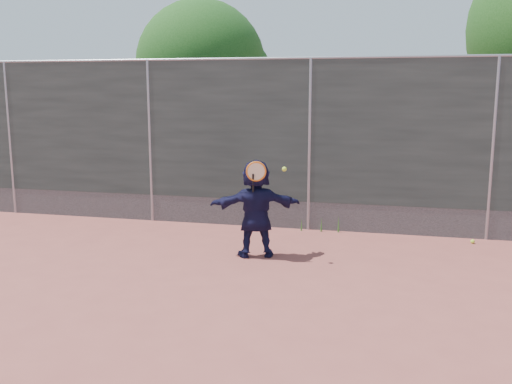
# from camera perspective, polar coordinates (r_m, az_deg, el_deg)

# --- Properties ---
(ground) EXTENTS (80.00, 80.00, 0.00)m
(ground) POSITION_cam_1_polar(r_m,az_deg,el_deg) (7.00, 1.01, -10.50)
(ground) COLOR #9E4C42
(ground) RESTS_ON ground
(player) EXTENTS (1.43, 0.86, 1.47)m
(player) POSITION_cam_1_polar(r_m,az_deg,el_deg) (8.47, 0.00, -1.63)
(player) COLOR #121233
(player) RESTS_ON ground
(ball_ground) EXTENTS (0.07, 0.07, 0.07)m
(ball_ground) POSITION_cam_1_polar(r_m,az_deg,el_deg) (9.96, 20.84, -4.64)
(ball_ground) COLOR #C6F035
(ball_ground) RESTS_ON ground
(fence) EXTENTS (20.00, 0.06, 3.03)m
(fence) POSITION_cam_1_polar(r_m,az_deg,el_deg) (10.03, 5.38, 5.09)
(fence) COLOR #38423D
(fence) RESTS_ON ground
(swing_action) EXTENTS (0.58, 0.14, 0.51)m
(swing_action) POSITION_cam_1_polar(r_m,az_deg,el_deg) (8.16, 0.28, 1.98)
(swing_action) COLOR orange
(swing_action) RESTS_ON ground
(tree_left) EXTENTS (3.15, 3.00, 4.53)m
(tree_left) POSITION_cam_1_polar(r_m,az_deg,el_deg) (13.63, -4.83, 12.18)
(tree_left) COLOR #382314
(tree_left) RESTS_ON ground
(weed_clump) EXTENTS (0.68, 0.07, 0.30)m
(weed_clump) POSITION_cam_1_polar(r_m,az_deg,el_deg) (10.11, 6.80, -3.22)
(weed_clump) COLOR #387226
(weed_clump) RESTS_ON ground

